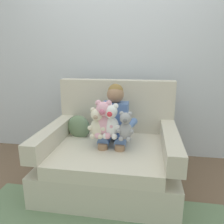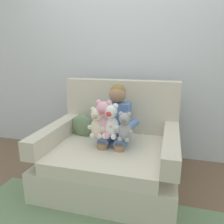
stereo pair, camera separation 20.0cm
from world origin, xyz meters
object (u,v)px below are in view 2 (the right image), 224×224
at_px(seated_child, 116,122).
at_px(plush_pink, 104,120).
at_px(plush_cream, 97,123).
at_px(plush_grey, 125,127).
at_px(throw_pillow, 82,126).
at_px(armchair, 112,154).
at_px(plush_white, 111,122).

relative_size(seated_child, plush_pink, 2.34).
bearing_deg(plush_cream, plush_grey, 0.13).
height_order(plush_cream, throw_pillow, plush_cream).
distance_m(seated_child, plush_cream, 0.22).
height_order(plush_cream, plush_grey, plush_cream).
xyz_separation_m(plush_cream, plush_grey, (0.27, -0.02, -0.01)).
height_order(armchair, plush_cream, armchair).
bearing_deg(plush_pink, armchair, 54.22).
xyz_separation_m(plush_grey, throw_pillow, (-0.53, 0.30, -0.13)).
bearing_deg(plush_pink, throw_pillow, 129.36).
xyz_separation_m(seated_child, plush_cream, (-0.13, -0.18, 0.03)).
relative_size(plush_pink, plush_white, 1.08).
bearing_deg(plush_grey, plush_pink, -176.77).
relative_size(armchair, seated_child, 1.54).
bearing_deg(throw_pillow, armchair, -20.71).
relative_size(seated_child, plush_cream, 2.88).
height_order(armchair, throw_pillow, armchair).
bearing_deg(armchair, plush_grey, -44.71).
height_order(armchair, plush_white, armchair).
bearing_deg(plush_cream, plush_pink, 24.61).
height_order(armchair, seated_child, armchair).
xyz_separation_m(armchair, seated_child, (0.03, 0.04, 0.33)).
bearing_deg(plush_grey, plush_white, 179.17).
bearing_deg(seated_child, plush_pink, -120.11).
xyz_separation_m(plush_cream, plush_pink, (0.06, 0.02, 0.03)).
height_order(plush_grey, throw_pillow, plush_grey).
bearing_deg(seated_child, plush_cream, -130.98).
bearing_deg(armchair, plush_pink, -113.48).
bearing_deg(plush_white, plush_pink, -165.14).
xyz_separation_m(armchair, throw_pillow, (-0.38, 0.14, 0.22)).
bearing_deg(throw_pillow, plush_white, -33.51).
height_order(seated_child, plush_grey, seated_child).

